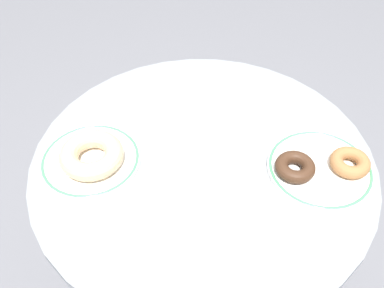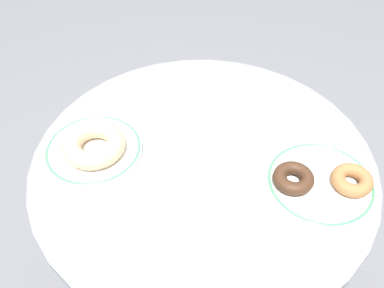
# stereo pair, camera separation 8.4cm
# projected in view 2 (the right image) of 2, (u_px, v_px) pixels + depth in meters

# --- Properties ---
(cafe_table) EXTENTS (0.69, 0.69, 0.74)m
(cafe_table) POSITION_uv_depth(u_px,v_px,m) (201.00, 228.00, 1.05)
(cafe_table) COLOR gray
(cafe_table) RESTS_ON ground
(plate_left) EXTENTS (0.20, 0.20, 0.01)m
(plate_left) POSITION_uv_depth(u_px,v_px,m) (94.00, 149.00, 0.88)
(plate_left) COLOR white
(plate_left) RESTS_ON cafe_table
(plate_right) EXTENTS (0.20, 0.20, 0.01)m
(plate_right) POSITION_uv_depth(u_px,v_px,m) (320.00, 183.00, 0.82)
(plate_right) COLOR white
(plate_right) RESTS_ON cafe_table
(donut_glazed) EXTENTS (0.17, 0.17, 0.04)m
(donut_glazed) POSITION_uv_depth(u_px,v_px,m) (94.00, 144.00, 0.86)
(donut_glazed) COLOR #E0B789
(donut_glazed) RESTS_ON plate_left
(donut_cinnamon) EXTENTS (0.11, 0.11, 0.03)m
(donut_cinnamon) POSITION_uv_depth(u_px,v_px,m) (352.00, 180.00, 0.80)
(donut_cinnamon) COLOR #A36B3D
(donut_cinnamon) RESTS_ON plate_right
(donut_chocolate) EXTENTS (0.09, 0.09, 0.03)m
(donut_chocolate) POSITION_uv_depth(u_px,v_px,m) (293.00, 178.00, 0.81)
(donut_chocolate) COLOR #422819
(donut_chocolate) RESTS_ON plate_right
(paper_napkin) EXTENTS (0.16, 0.14, 0.01)m
(paper_napkin) POSITION_uv_depth(u_px,v_px,m) (176.00, 259.00, 0.72)
(paper_napkin) COLOR white
(paper_napkin) RESTS_ON cafe_table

